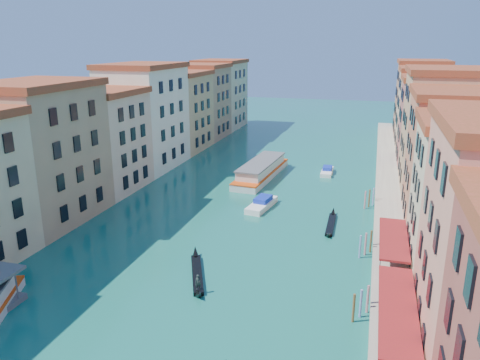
{
  "coord_description": "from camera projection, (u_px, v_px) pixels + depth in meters",
  "views": [
    {
      "loc": [
        19.04,
        -14.42,
        25.1
      ],
      "look_at": [
        0.52,
        49.15,
        5.42
      ],
      "focal_mm": 35.0,
      "sensor_mm": 36.0,
      "label": 1
    }
  ],
  "objects": [
    {
      "name": "right_bank_palazzos",
      "position": [
        445.0,
        142.0,
        74.52
      ],
      "size": [
        12.8,
        128.4,
        21.0
      ],
      "color": "brown",
      "rests_on": "ground"
    },
    {
      "name": "gondola_far",
      "position": [
        331.0,
        223.0,
        66.37
      ],
      "size": [
        1.17,
        10.66,
        1.51
      ],
      "rotation": [
        0.0,
        0.0,
        0.02
      ],
      "color": "black",
      "rests_on": "ground"
    },
    {
      "name": "mooring_poles_right",
      "position": [
        362.0,
        290.0,
        46.54
      ],
      "size": [
        1.44,
        54.24,
        3.2
      ],
      "color": "brown",
      "rests_on": "ground"
    },
    {
      "name": "vaporetto_far",
      "position": [
        261.0,
        170.0,
        89.59
      ],
      "size": [
        6.38,
        21.59,
        3.17
      ],
      "rotation": [
        0.0,
        0.0,
        -0.07
      ],
      "color": "silver",
      "rests_on": "ground"
    },
    {
      "name": "restaurant_awnings",
      "position": [
        398.0,
        311.0,
        39.89
      ],
      "size": [
        3.2,
        44.55,
        3.12
      ],
      "color": "maroon",
      "rests_on": "ground"
    },
    {
      "name": "motorboat_far",
      "position": [
        327.0,
        171.0,
        92.31
      ],
      "size": [
        2.16,
        6.58,
        1.36
      ],
      "rotation": [
        0.0,
        0.0,
        0.02
      ],
      "color": "white",
      "rests_on": "ground"
    },
    {
      "name": "left_bank_palazzos",
      "position": [
        130.0,
        125.0,
        89.26
      ],
      "size": [
        12.8,
        128.4,
        21.0
      ],
      "color": "#BCB089",
      "rests_on": "ground"
    },
    {
      "name": "quay",
      "position": [
        387.0,
        192.0,
        79.3
      ],
      "size": [
        4.0,
        140.0,
        1.0
      ],
      "primitive_type": "cube",
      "color": "gray",
      "rests_on": "ground"
    },
    {
      "name": "gondola_fore",
      "position": [
        197.0,
        273.0,
        51.97
      ],
      "size": [
        5.43,
        11.0,
        2.32
      ],
      "rotation": [
        0.0,
        0.0,
        0.41
      ],
      "color": "black",
      "rests_on": "ground"
    },
    {
      "name": "motorboat_mid",
      "position": [
        262.0,
        204.0,
        73.38
      ],
      "size": [
        3.62,
        8.2,
        1.64
      ],
      "rotation": [
        0.0,
        0.0,
        -0.15
      ],
      "color": "white",
      "rests_on": "ground"
    }
  ]
}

